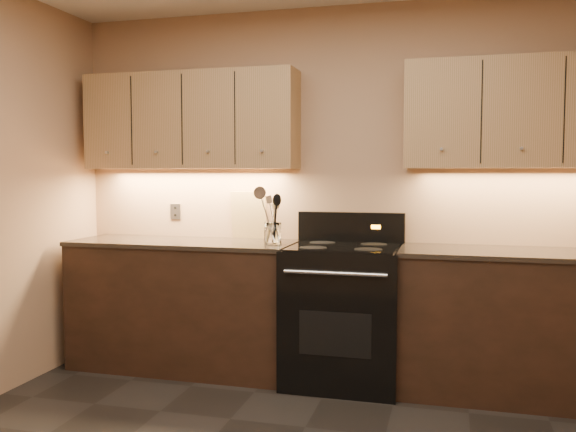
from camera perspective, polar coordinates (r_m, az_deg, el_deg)
name	(u,v)px	position (r m, az deg, el deg)	size (l,w,h in m)	color
wall_back	(341,189)	(4.40, 5.00, 2.49)	(4.00, 0.04, 2.60)	#A57F61
counter_left	(184,304)	(4.54, -9.69, -8.12)	(1.62, 0.62, 0.93)	black
counter_right	(517,324)	(4.16, 20.61, -9.44)	(1.46, 0.62, 0.93)	black
stove	(344,312)	(4.18, 5.26, -8.96)	(0.76, 0.68, 1.14)	black
upper_cab_left	(191,121)	(4.59, -9.10, 8.76)	(1.60, 0.30, 0.70)	#AC8156
upper_cab_right	(520,113)	(4.22, 20.86, 8.98)	(1.44, 0.30, 0.70)	#AC8156
outlet_plate	(175,212)	(4.80, -10.49, 0.41)	(0.09, 0.01, 0.12)	#B2B5BA
utensil_crock	(273,234)	(4.20, -1.44, -1.69)	(0.14, 0.14, 0.15)	white
cutting_board	(249,215)	(4.56, -3.68, 0.09)	(0.28, 0.02, 0.35)	#DBB676
wooden_spoon	(268,220)	(4.20, -1.85, -0.40)	(0.06, 0.06, 0.29)	#DBB676
black_spoon	(273,217)	(4.20, -1.40, -0.06)	(0.06, 0.06, 0.34)	black
steel_spatula	(278,217)	(4.19, -0.98, -0.13)	(0.08, 0.08, 0.33)	silver
steel_skimmer	(275,214)	(4.17, -1.26, 0.16)	(0.09, 0.09, 0.38)	silver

